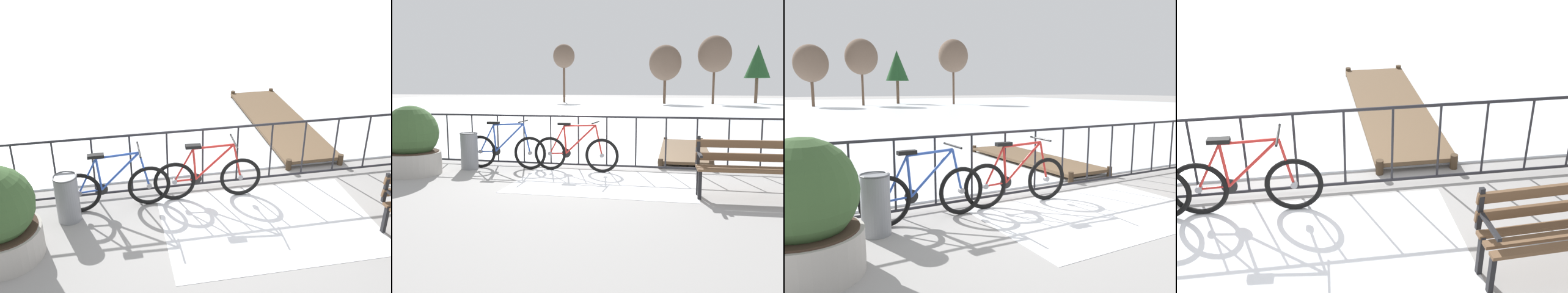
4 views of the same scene
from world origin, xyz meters
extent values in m
plane|color=gray|center=(0.00, 0.00, 0.00)|extent=(160.00, 160.00, 0.00)
cube|color=white|center=(0.45, -1.20, 0.00)|extent=(3.07, 2.04, 0.01)
cylinder|color=#232328|center=(0.00, 0.00, 1.05)|extent=(9.00, 0.04, 0.04)
cylinder|color=#232328|center=(0.00, 0.00, 0.08)|extent=(9.00, 0.04, 0.04)
cylinder|color=#232328|center=(-3.17, 0.00, 0.57)|extent=(0.03, 0.03, 0.97)
cylinder|color=#232328|center=(-2.59, 0.00, 0.57)|extent=(0.03, 0.03, 0.97)
cylinder|color=#232328|center=(-2.02, 0.00, 0.57)|extent=(0.03, 0.03, 0.97)
cylinder|color=#232328|center=(-1.44, 0.00, 0.57)|extent=(0.03, 0.03, 0.97)
cylinder|color=#232328|center=(-0.86, 0.00, 0.57)|extent=(0.03, 0.03, 0.97)
cylinder|color=#232328|center=(-0.29, 0.00, 0.57)|extent=(0.03, 0.03, 0.97)
cylinder|color=#232328|center=(0.29, 0.00, 0.57)|extent=(0.03, 0.03, 0.97)
cylinder|color=#232328|center=(0.86, 0.00, 0.57)|extent=(0.03, 0.03, 0.97)
cylinder|color=#232328|center=(1.44, 0.00, 0.57)|extent=(0.03, 0.03, 0.97)
cylinder|color=#232328|center=(2.02, 0.00, 0.57)|extent=(0.03, 0.03, 0.97)
cylinder|color=#232328|center=(2.59, 0.00, 0.57)|extent=(0.03, 0.03, 0.97)
torus|color=black|center=(-2.25, -0.35, 0.33)|extent=(0.66, 0.07, 0.66)
cylinder|color=gray|center=(-2.25, -0.35, 0.33)|extent=(0.08, 0.06, 0.08)
torus|color=black|center=(-1.20, -0.33, 0.33)|extent=(0.66, 0.07, 0.66)
cylinder|color=gray|center=(-1.20, -0.33, 0.33)|extent=(0.08, 0.06, 0.08)
cylinder|color=#2D51B2|center=(-1.93, -0.34, 0.62)|extent=(0.08, 0.04, 0.53)
cylinder|color=#2D51B2|center=(-1.62, -0.33, 0.63)|extent=(0.61, 0.05, 0.59)
cylinder|color=#2D51B2|center=(-1.64, -0.34, 0.90)|extent=(0.63, 0.05, 0.07)
cylinder|color=#2D51B2|center=(-2.08, -0.34, 0.34)|extent=(0.34, 0.03, 0.05)
cylinder|color=#2D51B2|center=(-2.10, -0.34, 0.61)|extent=(0.32, 0.03, 0.56)
cylinder|color=#2D51B2|center=(-1.26, -0.33, 0.62)|extent=(0.16, 0.04, 0.59)
cube|color=black|center=(-1.95, -0.34, 0.92)|extent=(0.24, 0.10, 0.05)
cylinder|color=black|center=(-1.32, -0.33, 0.96)|extent=(0.04, 0.52, 0.03)
cylinder|color=black|center=(-1.91, -0.34, 0.35)|extent=(0.18, 0.02, 0.18)
torus|color=black|center=(-0.80, -0.28, 0.33)|extent=(0.66, 0.10, 0.66)
cylinder|color=gray|center=(-0.80, -0.28, 0.33)|extent=(0.08, 0.06, 0.08)
torus|color=black|center=(0.25, -0.34, 0.33)|extent=(0.66, 0.10, 0.66)
cylinder|color=gray|center=(0.25, -0.34, 0.33)|extent=(0.08, 0.06, 0.08)
cylinder|color=red|center=(-0.48, -0.30, 0.62)|extent=(0.08, 0.04, 0.53)
cylinder|color=red|center=(-0.17, -0.32, 0.63)|extent=(0.61, 0.07, 0.59)
cylinder|color=red|center=(-0.19, -0.32, 0.90)|extent=(0.63, 0.07, 0.07)
cylinder|color=red|center=(-0.63, -0.29, 0.34)|extent=(0.34, 0.05, 0.05)
cylinder|color=red|center=(-0.65, -0.29, 0.61)|extent=(0.32, 0.05, 0.56)
cylinder|color=red|center=(0.19, -0.34, 0.62)|extent=(0.16, 0.04, 0.59)
cube|color=black|center=(-0.50, -0.30, 0.92)|extent=(0.25, 0.11, 0.05)
cylinder|color=black|center=(0.13, -0.34, 0.96)|extent=(0.06, 0.52, 0.03)
cylinder|color=black|center=(-0.46, -0.30, 0.35)|extent=(0.18, 0.03, 0.18)
cube|color=black|center=(1.97, -1.70, 0.22)|extent=(0.05, 0.06, 0.44)
cube|color=black|center=(1.97, -1.59, 0.67)|extent=(0.05, 0.05, 0.45)
cylinder|color=#ADA8A0|center=(-3.21, -1.20, 0.21)|extent=(1.04, 1.04, 0.42)
cylinder|color=gray|center=(-2.40, -0.52, 0.36)|extent=(0.34, 0.34, 0.72)
torus|color=#494A4E|center=(-2.40, -0.52, 0.72)|extent=(0.35, 0.35, 0.02)
cube|color=brown|center=(1.83, 2.17, 0.12)|extent=(1.10, 3.74, 0.06)
cylinder|color=#433323|center=(1.34, 0.30, 0.10)|extent=(0.10, 0.10, 0.20)
cylinder|color=#433323|center=(2.33, 0.30, 0.10)|extent=(0.10, 0.10, 0.20)
cylinder|color=#433323|center=(1.34, 4.04, 0.10)|extent=(0.10, 0.10, 0.20)
cylinder|color=#433323|center=(2.33, 4.04, 0.10)|extent=(0.10, 0.10, 0.20)
camera|label=1|loc=(-1.68, -6.47, 3.98)|focal=42.49mm
camera|label=2|loc=(1.62, -8.16, 1.62)|focal=38.69mm
camera|label=3|loc=(-3.44, -4.90, 1.71)|focal=35.37mm
camera|label=4|loc=(0.40, -5.28, 3.33)|focal=46.41mm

